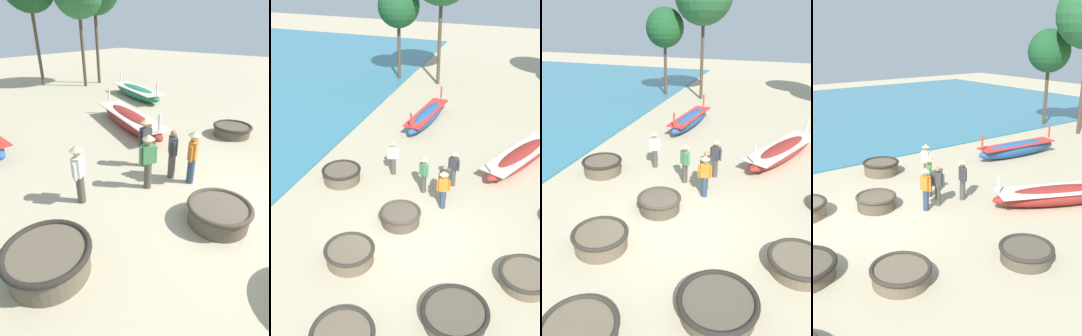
% 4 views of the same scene
% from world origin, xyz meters
% --- Properties ---
extents(ground_plane, '(80.00, 80.00, 0.00)m').
position_xyz_m(ground_plane, '(0.00, 0.00, 0.00)').
color(ground_plane, '#BCAD8C').
extents(coracle_upturned, '(1.54, 1.54, 0.54)m').
position_xyz_m(coracle_upturned, '(-0.84, 0.73, 0.30)').
color(coracle_upturned, brown).
rests_on(coracle_upturned, ground).
extents(coracle_weathered, '(1.67, 1.67, 0.57)m').
position_xyz_m(coracle_weathered, '(-1.75, -1.70, 0.31)').
color(coracle_weathered, brown).
rests_on(coracle_weathered, ground).
extents(coracle_tilted, '(1.69, 1.69, 0.62)m').
position_xyz_m(coracle_tilted, '(-4.24, 2.68, 0.34)').
color(coracle_tilted, brown).
rests_on(coracle_tilted, ground).
extents(coracle_front_left, '(1.92, 1.92, 0.48)m').
position_xyz_m(coracle_front_left, '(2.02, -2.93, 0.26)').
color(coracle_front_left, brown).
rests_on(coracle_front_left, ground).
extents(coracle_far_left, '(1.68, 1.68, 0.47)m').
position_xyz_m(coracle_far_left, '(3.78, -0.86, 0.26)').
color(coracle_far_left, brown).
rests_on(coracle_far_left, ground).
extents(long_boat_ochre_hull, '(1.43, 5.05, 1.46)m').
position_xyz_m(long_boat_ochre_hull, '(-2.43, 9.87, 0.42)').
color(long_boat_ochre_hull, '#285693').
rests_on(long_boat_ochre_hull, ground).
extents(long_boat_blue_hull, '(3.35, 5.47, 1.36)m').
position_xyz_m(long_boat_blue_hull, '(3.02, 6.66, 0.39)').
color(long_boat_blue_hull, maroon).
rests_on(long_boat_blue_hull, ground).
extents(fisherman_standing_left, '(0.49, 0.36, 1.67)m').
position_xyz_m(fisherman_standing_left, '(-2.31, 3.96, 0.96)').
color(fisherman_standing_left, '#4C473D').
rests_on(fisherman_standing_left, ground).
extents(fisherman_crouching, '(0.45, 0.38, 1.67)m').
position_xyz_m(fisherman_crouching, '(-0.62, 3.00, 0.96)').
color(fisherman_crouching, '#4C473D').
rests_on(fisherman_crouching, ground).
extents(fisherman_hauling, '(0.52, 0.36, 1.67)m').
position_xyz_m(fisherman_hauling, '(0.41, 2.15, 0.96)').
color(fisherman_hauling, '#2D425B').
rests_on(fisherman_hauling, ground).
extents(fisherman_by_coracle, '(0.51, 0.36, 1.67)m').
position_xyz_m(fisherman_by_coracle, '(0.43, 3.87, 0.96)').
color(fisherman_by_coracle, '#4C473D').
rests_on(fisherman_by_coracle, ground).
extents(fisherman_standing_right, '(0.42, 0.39, 1.57)m').
position_xyz_m(fisherman_standing_right, '(0.31, 2.76, 0.84)').
color(fisherman_standing_right, '#4C473D').
rests_on(fisherman_standing_right, ground).
extents(tree_rightmost, '(2.91, 2.91, 6.63)m').
position_xyz_m(tree_rightmost, '(-6.63, 16.94, 5.14)').
color(tree_rightmost, '#4C3D2D').
rests_on(tree_rightmost, ground).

